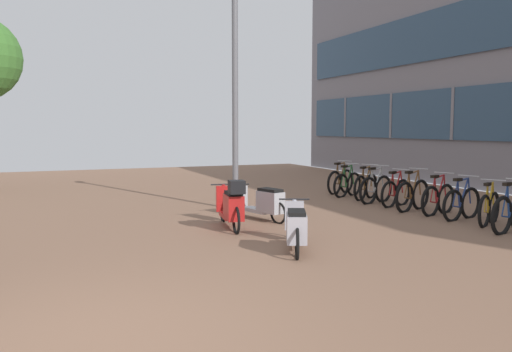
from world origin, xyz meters
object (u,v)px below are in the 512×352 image
at_px(bicycle_rack_01, 489,209).
at_px(bicycle_rack_04, 413,195).
at_px(bicycle_rack_05, 396,193).
at_px(scooter_mid, 263,203).
at_px(scooter_far, 232,206).
at_px(bicycle_rack_03, 438,199).
at_px(bicycle_rack_00, 511,213).
at_px(bicycle_rack_02, 462,204).
at_px(lamp_post, 235,84).
at_px(bicycle_rack_09, 340,181).
at_px(bicycle_rack_07, 366,187).
at_px(bicycle_rack_06, 376,189).
at_px(bicycle_rack_08, 347,184).
at_px(scooter_near, 296,228).

height_order(bicycle_rack_01, bicycle_rack_04, bicycle_rack_04).
height_order(bicycle_rack_05, scooter_mid, bicycle_rack_05).
bearing_deg(scooter_far, bicycle_rack_03, -2.85).
bearing_deg(bicycle_rack_00, bicycle_rack_02, 84.41).
xyz_separation_m(bicycle_rack_03, bicycle_rack_05, (-0.10, 1.35, -0.01)).
distance_m(bicycle_rack_04, scooter_far, 4.70).
bearing_deg(bicycle_rack_03, lamp_post, 148.01).
bearing_deg(bicycle_rack_03, bicycle_rack_00, -93.27).
bearing_deg(bicycle_rack_03, bicycle_rack_01, -87.43).
xyz_separation_m(bicycle_rack_04, scooter_far, (-4.68, -0.44, 0.10)).
bearing_deg(bicycle_rack_09, bicycle_rack_07, -92.09).
bearing_deg(bicycle_rack_06, bicycle_rack_03, -84.21).
height_order(bicycle_rack_02, bicycle_rack_03, bicycle_rack_03).
bearing_deg(bicycle_rack_03, bicycle_rack_09, 89.92).
bearing_deg(bicycle_rack_02, scooter_mid, 158.52).
distance_m(scooter_far, lamp_post, 3.46).
xyz_separation_m(bicycle_rack_00, bicycle_rack_09, (0.12, 6.09, -0.01)).
xyz_separation_m(bicycle_rack_02, bicycle_rack_06, (-0.22, 2.71, 0.01)).
height_order(bicycle_rack_00, bicycle_rack_07, bicycle_rack_00).
distance_m(bicycle_rack_05, bicycle_rack_08, 2.03).
bearing_deg(bicycle_rack_06, lamp_post, 173.54).
bearing_deg(bicycle_rack_02, scooter_near, -165.85).
height_order(bicycle_rack_00, bicycle_rack_01, bicycle_rack_00).
bearing_deg(scooter_near, bicycle_rack_04, 29.77).
relative_size(bicycle_rack_03, bicycle_rack_09, 1.02).
xyz_separation_m(bicycle_rack_08, bicycle_rack_09, (0.20, 0.68, 0.01)).
relative_size(bicycle_rack_00, bicycle_rack_07, 1.15).
bearing_deg(scooter_far, bicycle_rack_04, 5.32).
distance_m(bicycle_rack_08, bicycle_rack_09, 0.70).
bearing_deg(bicycle_rack_07, bicycle_rack_08, 102.21).
xyz_separation_m(bicycle_rack_03, bicycle_rack_06, (-0.21, 2.03, 0.01)).
relative_size(bicycle_rack_02, lamp_post, 0.25).
distance_m(bicycle_rack_04, bicycle_rack_08, 2.71).
bearing_deg(lamp_post, bicycle_rack_04, -25.19).
relative_size(bicycle_rack_02, bicycle_rack_08, 1.06).
xyz_separation_m(bicycle_rack_06, bicycle_rack_07, (0.16, 0.68, -0.01)).
height_order(bicycle_rack_06, lamp_post, lamp_post).
relative_size(scooter_mid, lamp_post, 0.33).
bearing_deg(bicycle_rack_04, scooter_near, -150.23).
height_order(scooter_near, lamp_post, lamp_post).
xyz_separation_m(bicycle_rack_02, bicycle_rack_04, (-0.17, 1.35, 0.02)).
bearing_deg(scooter_far, bicycle_rack_00, -25.71).
xyz_separation_m(bicycle_rack_03, bicycle_rack_08, (-0.19, 3.38, -0.00)).
height_order(bicycle_rack_02, bicycle_rack_07, bicycle_rack_07).
bearing_deg(scooter_far, bicycle_rack_08, 34.09).
bearing_deg(lamp_post, bicycle_rack_08, 14.02).
distance_m(bicycle_rack_00, bicycle_rack_05, 3.38).
relative_size(bicycle_rack_05, bicycle_rack_09, 0.97).
xyz_separation_m(bicycle_rack_00, bicycle_rack_03, (0.12, 2.03, -0.02)).
height_order(bicycle_rack_09, scooter_near, bicycle_rack_09).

